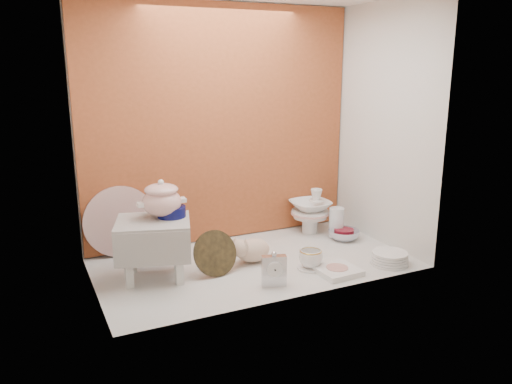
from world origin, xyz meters
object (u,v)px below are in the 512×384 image
(mantel_clock, at_px, (274,269))
(porcelain_tower, at_px, (310,211))
(step_stool, at_px, (154,249))
(blue_white_vase, at_px, (151,239))
(dinner_plate_stack, at_px, (390,258))
(plush_pig, at_px, (253,250))
(floral_platter, at_px, (120,222))
(gold_rim_teacup, at_px, (311,258))
(soup_tureen, at_px, (162,198))
(crystal_bowl, at_px, (344,235))

(mantel_clock, bearing_deg, porcelain_tower, 64.45)
(step_stool, bearing_deg, blue_white_vase, 96.40)
(blue_white_vase, xyz_separation_m, dinner_plate_stack, (1.22, -0.68, -0.08))
(blue_white_vase, height_order, plush_pig, blue_white_vase)
(floral_platter, relative_size, gold_rim_teacup, 3.28)
(soup_tureen, distance_m, plush_pig, 0.62)
(floral_platter, relative_size, plush_pig, 1.66)
(plush_pig, xyz_separation_m, crystal_bowl, (0.71, 0.10, -0.04))
(blue_white_vase, relative_size, mantel_clock, 1.29)
(blue_white_vase, xyz_separation_m, crystal_bowl, (1.23, -0.21, -0.09))
(gold_rim_teacup, height_order, crystal_bowl, gold_rim_teacup)
(gold_rim_teacup, distance_m, dinner_plate_stack, 0.47)
(soup_tureen, relative_size, floral_platter, 0.58)
(step_stool, bearing_deg, dinner_plate_stack, -0.40)
(step_stool, distance_m, gold_rim_teacup, 0.87)
(step_stool, bearing_deg, soup_tureen, 44.99)
(gold_rim_teacup, distance_m, porcelain_tower, 0.65)
(soup_tureen, relative_size, mantel_clock, 1.34)
(step_stool, distance_m, crystal_bowl, 1.29)
(soup_tureen, height_order, plush_pig, soup_tureen)
(floral_platter, relative_size, porcelain_tower, 1.41)
(blue_white_vase, height_order, mantel_clock, blue_white_vase)
(floral_platter, bearing_deg, crystal_bowl, -13.51)
(step_stool, distance_m, soup_tureen, 0.28)
(mantel_clock, height_order, porcelain_tower, porcelain_tower)
(floral_platter, relative_size, mantel_clock, 2.30)
(step_stool, height_order, dinner_plate_stack, step_stool)
(plush_pig, bearing_deg, step_stool, -174.92)
(blue_white_vase, height_order, dinner_plate_stack, blue_white_vase)
(mantel_clock, distance_m, plush_pig, 0.35)
(soup_tureen, xyz_separation_m, mantel_clock, (0.47, -0.40, -0.34))
(blue_white_vase, bearing_deg, crystal_bowl, -9.75)
(crystal_bowl, bearing_deg, plush_pig, -171.70)
(floral_platter, bearing_deg, porcelain_tower, -4.90)
(porcelain_tower, bearing_deg, floral_platter, 175.10)
(floral_platter, bearing_deg, step_stool, -76.45)
(step_stool, bearing_deg, plush_pig, 13.89)
(floral_platter, distance_m, porcelain_tower, 1.26)
(soup_tureen, distance_m, blue_white_vase, 0.40)
(dinner_plate_stack, bearing_deg, crystal_bowl, 89.03)
(floral_platter, xyz_separation_m, plush_pig, (0.67, -0.44, -0.14))
(mantel_clock, distance_m, crystal_bowl, 0.88)
(floral_platter, xyz_separation_m, blue_white_vase, (0.15, -0.12, -0.10))
(gold_rim_teacup, bearing_deg, soup_tureen, 159.21)
(step_stool, height_order, mantel_clock, step_stool)
(floral_platter, height_order, blue_white_vase, floral_platter)
(soup_tureen, relative_size, blue_white_vase, 1.04)
(gold_rim_teacup, relative_size, crystal_bowl, 0.63)
(step_stool, xyz_separation_m, blue_white_vase, (0.05, 0.29, -0.04))
(mantel_clock, bearing_deg, blue_white_vase, 143.53)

